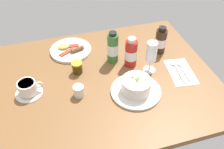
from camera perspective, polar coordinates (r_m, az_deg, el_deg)
ground_plane at (r=117.90cm, az=-2.61°, el=-1.65°), size 110.00×84.00×3.00cm
porridge_bowl at (r=108.88cm, az=5.68°, el=-2.87°), size 22.83×22.83×8.26cm
cutlery_setting at (r=125.57cm, az=15.77°, el=0.82°), size 14.22×21.06×0.90cm
coffee_cup at (r=114.35cm, az=-19.17°, el=-3.03°), size 13.00×12.21×6.67cm
creamer_jug at (r=108.60cm, az=-7.86°, el=-3.80°), size 4.89×5.80×5.79cm
wine_glass at (r=116.79cm, az=9.24°, el=4.99°), size 6.32×6.32×16.38cm
jam_jar at (r=119.80cm, az=-8.18°, el=1.69°), size 5.16×5.16×6.11cm
sauce_bottle_red at (r=120.85cm, az=4.48°, el=5.01°), size 6.17×6.17×16.11cm
sauce_bottle_brown at (r=132.24cm, az=11.34°, el=7.73°), size 5.93×5.93×15.30cm
sauce_bottle_green at (r=122.57cm, az=0.17°, el=6.24°), size 5.81×5.81×17.38cm
breakfast_plate at (r=135.36cm, az=-9.76°, el=5.76°), size 22.28×22.28×3.70cm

